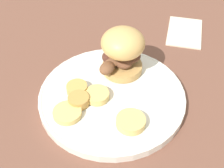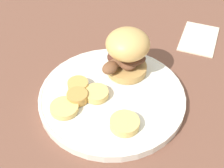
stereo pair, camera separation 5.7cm
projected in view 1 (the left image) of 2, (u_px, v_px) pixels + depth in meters
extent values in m
plane|color=brown|center=(112.00, 100.00, 0.60)|extent=(4.00, 4.00, 0.00)
cylinder|color=white|center=(112.00, 97.00, 0.60)|extent=(0.28, 0.28, 0.02)
torus|color=white|center=(112.00, 95.00, 0.59)|extent=(0.28, 0.28, 0.01)
cylinder|color=tan|center=(122.00, 67.00, 0.63)|extent=(0.08, 0.08, 0.02)
ellipsoid|color=#4C281E|center=(108.00, 57.00, 0.62)|extent=(0.04, 0.04, 0.02)
ellipsoid|color=brown|center=(123.00, 62.00, 0.62)|extent=(0.05, 0.04, 0.02)
ellipsoid|color=brown|center=(107.00, 68.00, 0.60)|extent=(0.03, 0.04, 0.02)
ellipsoid|color=#563323|center=(130.00, 58.00, 0.62)|extent=(0.04, 0.06, 0.01)
ellipsoid|color=brown|center=(114.00, 59.00, 0.62)|extent=(0.05, 0.05, 0.02)
ellipsoid|color=brown|center=(118.00, 54.00, 0.63)|extent=(0.05, 0.05, 0.02)
ellipsoid|color=#4C281E|center=(129.00, 50.00, 0.64)|extent=(0.05, 0.04, 0.02)
ellipsoid|color=tan|center=(123.00, 43.00, 0.59)|extent=(0.08, 0.08, 0.06)
cylinder|color=#DBB766|center=(67.00, 113.00, 0.55)|extent=(0.05, 0.05, 0.01)
cylinder|color=tan|center=(77.00, 89.00, 0.59)|extent=(0.04, 0.04, 0.02)
cylinder|color=#DBB766|center=(97.00, 95.00, 0.58)|extent=(0.05, 0.05, 0.01)
cylinder|color=#BC8942|center=(79.00, 100.00, 0.57)|extent=(0.04, 0.04, 0.02)
cylinder|color=#DBB766|center=(131.00, 122.00, 0.53)|extent=(0.05, 0.05, 0.01)
cube|color=beige|center=(185.00, 32.00, 0.76)|extent=(0.13, 0.15, 0.01)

